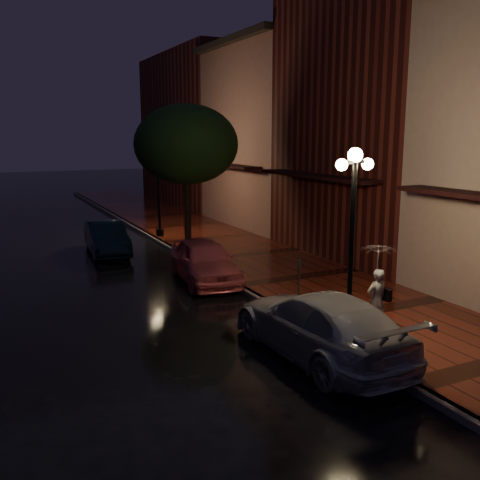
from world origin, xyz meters
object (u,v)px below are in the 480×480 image
street_tree (187,147)px  woman_with_umbrella (378,274)px  parking_meter (299,276)px  pink_car (204,261)px  streetlamp_near (352,233)px  navy_car (107,238)px  silver_car (319,325)px  streetlamp_far (158,182)px

street_tree → woman_with_umbrella: size_ratio=2.78×
parking_meter → pink_car: bearing=128.9°
streetlamp_near → street_tree: (0.26, 10.99, 1.64)m
navy_car → woman_with_umbrella: size_ratio=1.91×
parking_meter → woman_with_umbrella: bearing=-61.0°
streetlamp_near → woman_with_umbrella: streetlamp_near is taller
pink_car → parking_meter: 3.83m
pink_car → navy_car: 5.87m
streetlamp_near → pink_car: (-0.95, 6.34, -1.90)m
street_tree → woman_with_umbrella: (0.64, -10.88, -2.72)m
silver_car → pink_car: bearing=-91.6°
navy_car → street_tree: bearing=-11.6°
woman_with_umbrella → silver_car: bearing=12.8°
street_tree → pink_car: street_tree is taller
streetlamp_far → street_tree: bearing=-85.1°
navy_car → silver_car: bearing=-77.0°
parking_meter → silver_car: bearing=-96.4°
street_tree → streetlamp_near: bearing=-91.3°
streetlamp_far → parking_meter: streetlamp_far is taller
streetlamp_near → woman_with_umbrella: size_ratio=2.07×
streetlamp_near → streetlamp_far: size_ratio=1.00×
streetlamp_far → silver_car: bearing=-94.0°
woman_with_umbrella → parking_meter: size_ratio=1.73×
streetlamp_near → woman_with_umbrella: bearing=7.3°
streetlamp_near → parking_meter: (0.40, 2.76, -1.72)m
street_tree → woman_with_umbrella: street_tree is taller
pink_car → parking_meter: (1.35, -3.58, 0.18)m
streetlamp_near → streetlamp_far: bearing=90.0°
pink_car → streetlamp_near: bearing=-74.4°
streetlamp_near → navy_car: (-2.89, 11.88, -1.95)m
pink_car → navy_car: bearing=116.4°
street_tree → pink_car: size_ratio=1.41×
street_tree → woman_with_umbrella: 11.23m
pink_car → parking_meter: pink_car is taller
street_tree → silver_car: bearing=-96.4°
silver_car → parking_meter: silver_car is taller
streetlamp_far → parking_meter: size_ratio=3.58×
pink_car → parking_meter: bearing=-62.3°
street_tree → parking_meter: size_ratio=4.82×
streetlamp_far → parking_meter: bearing=-88.0°
streetlamp_far → pink_car: 7.95m
streetlamp_far → woman_with_umbrella: bearing=-86.3°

